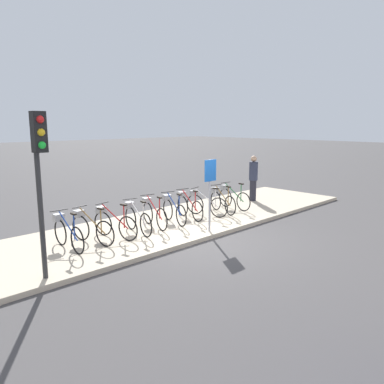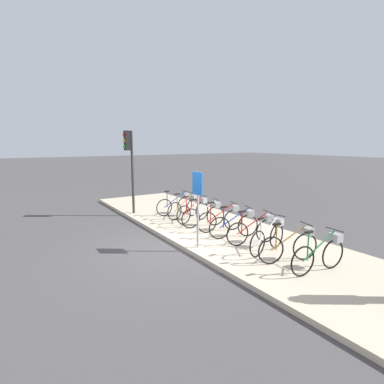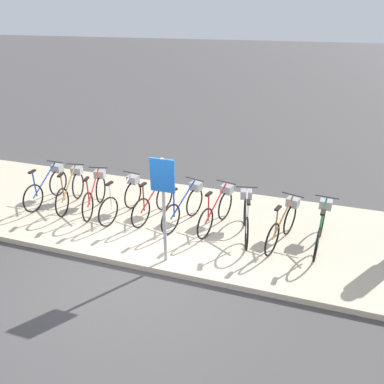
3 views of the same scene
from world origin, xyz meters
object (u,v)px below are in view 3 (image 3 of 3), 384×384
(parked_bicycle_9, at_px, (321,226))
(sign_post, at_px, (163,194))
(parked_bicycle_6, at_px, (218,208))
(parked_bicycle_7, at_px, (246,215))
(parked_bicycle_8, at_px, (284,223))
(parked_bicycle_4, at_px, (155,199))
(parked_bicycle_5, at_px, (186,205))
(parked_bicycle_3, at_px, (123,197))
(parked_bicycle_0, at_px, (48,185))
(parked_bicycle_2, at_px, (95,192))
(parked_bicycle_1, at_px, (72,188))

(parked_bicycle_9, bearing_deg, sign_post, -152.28)
(parked_bicycle_6, relative_size, parked_bicycle_7, 1.00)
(parked_bicycle_8, bearing_deg, parked_bicycle_6, 172.39)
(parked_bicycle_4, height_order, parked_bicycle_5, same)
(parked_bicycle_4, height_order, sign_post, sign_post)
(parked_bicycle_3, xyz_separation_m, parked_bicycle_6, (2.17, 0.15, 0.00))
(parked_bicycle_0, bearing_deg, parked_bicycle_6, 1.46)
(parked_bicycle_3, distance_m, sign_post, 2.29)
(parked_bicycle_2, xyz_separation_m, parked_bicycle_4, (1.47, 0.11, 0.00))
(parked_bicycle_5, distance_m, parked_bicycle_7, 1.35)
(parked_bicycle_8, relative_size, sign_post, 0.75)
(parked_bicycle_2, bearing_deg, parked_bicycle_4, 4.25)
(parked_bicycle_6, distance_m, parked_bicycle_9, 2.12)
(parked_bicycle_9, bearing_deg, parked_bicycle_7, -179.11)
(parked_bicycle_3, distance_m, parked_bicycle_6, 2.17)
(parked_bicycle_6, bearing_deg, parked_bicycle_1, -178.62)
(parked_bicycle_6, bearing_deg, parked_bicycle_8, -7.61)
(parked_bicycle_0, height_order, parked_bicycle_7, same)
(parked_bicycle_5, bearing_deg, sign_post, -86.19)
(parked_bicycle_2, relative_size, parked_bicycle_3, 0.99)
(parked_bicycle_7, xyz_separation_m, parked_bicycle_8, (0.77, -0.07, 0.00))
(parked_bicycle_0, height_order, parked_bicycle_5, same)
(parked_bicycle_9, bearing_deg, parked_bicycle_8, -172.20)
(parked_bicycle_9, bearing_deg, parked_bicycle_3, -179.14)
(parked_bicycle_3, xyz_separation_m, parked_bicycle_9, (4.29, 0.06, 0.00))
(parked_bicycle_4, height_order, parked_bicycle_6, same)
(parked_bicycle_3, xyz_separation_m, sign_post, (1.55, -1.37, 0.97))
(parked_bicycle_7, bearing_deg, parked_bicycle_8, -5.52)
(parked_bicycle_8, bearing_deg, sign_post, -146.46)
(parked_bicycle_1, height_order, parked_bicycle_5, same)
(parked_bicycle_3, distance_m, parked_bicycle_7, 2.80)
(parked_bicycle_2, bearing_deg, parked_bicycle_3, -3.67)
(parked_bicycle_2, bearing_deg, parked_bicycle_8, -1.08)
(parked_bicycle_0, relative_size, parked_bicycle_4, 1.02)
(parked_bicycle_5, relative_size, parked_bicycle_7, 0.99)
(parked_bicycle_4, distance_m, parked_bicycle_6, 1.45)
(parked_bicycle_3, bearing_deg, parked_bicycle_2, 176.33)
(parked_bicycle_6, bearing_deg, parked_bicycle_9, -2.43)
(parked_bicycle_3, xyz_separation_m, parked_bicycle_7, (2.80, 0.04, 0.00))
(parked_bicycle_4, distance_m, parked_bicycle_8, 2.86)
(parked_bicycle_3, bearing_deg, parked_bicycle_1, 177.24)
(parked_bicycle_1, height_order, sign_post, sign_post)
(parked_bicycle_9, bearing_deg, parked_bicycle_1, 179.96)
(parked_bicycle_2, xyz_separation_m, sign_post, (2.30, -1.42, 0.97))
(parked_bicycle_4, xyz_separation_m, sign_post, (0.83, -1.53, 0.97))
(parked_bicycle_9, bearing_deg, parked_bicycle_5, 179.31)
(parked_bicycle_0, relative_size, parked_bicycle_1, 1.01)
(sign_post, bearing_deg, parked_bicycle_9, 27.72)
(parked_bicycle_5, xyz_separation_m, sign_post, (0.10, -1.47, 0.97))
(parked_bicycle_3, height_order, sign_post, sign_post)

